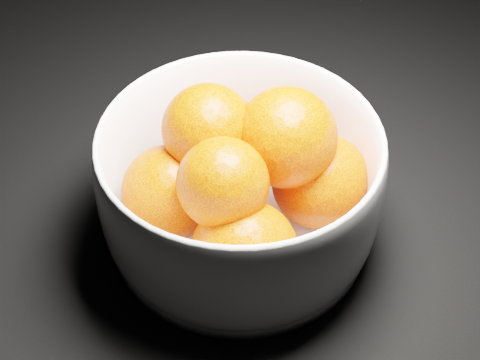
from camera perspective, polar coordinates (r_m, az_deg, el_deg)
name	(u,v)px	position (r m, az deg, el deg)	size (l,w,h in m)	color
bowl	(240,185)	(0.60, 0.00, -0.42)	(0.25, 0.25, 0.12)	silver
orange_pile	(244,176)	(0.59, 0.35, 0.33)	(0.22, 0.21, 0.14)	#EC3F08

